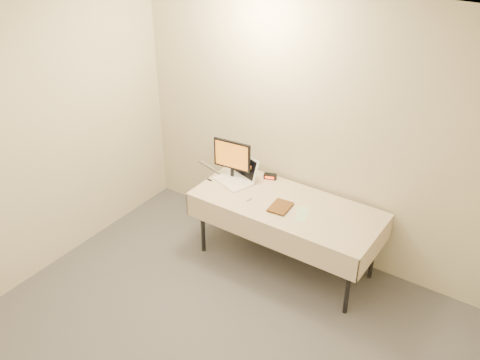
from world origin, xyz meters
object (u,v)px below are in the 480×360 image
Objects in this scene: table at (287,209)px; book at (272,195)px; laptop at (238,175)px; monitor at (232,157)px.

book is at bearing -133.70° from table.
table is 0.24m from book.
book reaches higher than table.
table is at bearing 41.25° from book.
book is at bearing -4.07° from laptop.
laptop is at bearing 153.12° from book.
monitor is at bearing -165.85° from laptop.
table is 4.35× the size of monitor.
table is 0.79m from monitor.
monitor reaches higher than table.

